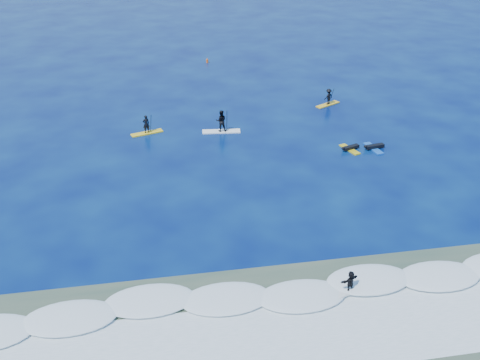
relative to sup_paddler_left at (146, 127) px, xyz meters
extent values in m
plane|color=#040D4B|center=(6.79, -12.57, -0.62)|extent=(160.00, 160.00, 0.00)
cube|color=#35493A|center=(6.79, -26.57, -0.61)|extent=(90.00, 13.00, 0.01)
cube|color=white|center=(6.79, -22.57, -0.62)|extent=(40.00, 6.00, 0.30)
cube|color=silver|center=(6.79, -25.57, -0.62)|extent=(34.00, 5.00, 0.02)
cube|color=yellow|center=(0.00, 0.00, -0.57)|extent=(2.90, 1.51, 0.09)
imported|color=black|center=(0.00, 0.00, 0.29)|extent=(0.68, 0.55, 1.62)
cylinder|color=black|center=(0.40, 0.12, 0.23)|extent=(0.23, 0.63, 1.89)
cube|color=black|center=(0.40, 0.12, -0.67)|extent=(0.11, 0.03, 0.28)
cube|color=white|center=(6.53, -0.75, -0.56)|extent=(3.43, 1.16, 0.11)
imported|color=black|center=(6.53, -0.75, 0.46)|extent=(1.01, 0.82, 1.93)
cylinder|color=black|center=(7.03, -0.80, 0.39)|extent=(0.12, 0.78, 2.25)
cube|color=black|center=(7.03, -0.80, -0.67)|extent=(0.13, 0.03, 0.34)
cube|color=yellow|center=(17.90, 4.01, -0.57)|extent=(2.73, 1.89, 0.09)
imported|color=black|center=(17.90, 4.01, 0.26)|extent=(1.17, 0.99, 1.57)
cylinder|color=black|center=(18.26, 4.20, 0.20)|extent=(0.33, 0.57, 1.83)
cube|color=black|center=(18.26, 4.20, -0.66)|extent=(0.11, 0.03, 0.27)
cube|color=gold|center=(16.54, -6.16, -0.57)|extent=(1.24, 2.22, 0.10)
cube|color=black|center=(16.64, -6.13, -0.39)|extent=(1.53, 0.85, 0.25)
sphere|color=black|center=(15.84, -6.40, -0.29)|extent=(0.25, 0.25, 0.25)
cube|color=blue|center=(18.55, -6.30, -0.56)|extent=(0.98, 2.40, 0.11)
cube|color=black|center=(18.66, -6.28, -0.37)|extent=(1.65, 0.67, 0.27)
sphere|color=black|center=(17.76, -6.42, -0.26)|extent=(0.27, 0.27, 0.27)
cube|color=silver|center=(10.41, -23.08, -0.42)|extent=(1.87, 1.15, 0.10)
imported|color=black|center=(10.41, -23.08, 0.24)|extent=(1.18, 0.76, 1.22)
cylinder|color=#F95A16|center=(7.65, 20.13, -0.40)|extent=(0.27, 0.27, 0.43)
cone|color=#F95A16|center=(7.65, 20.13, -0.08)|extent=(0.19, 0.19, 0.21)
camera|label=1|loc=(0.93, -43.98, 18.79)|focal=40.00mm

